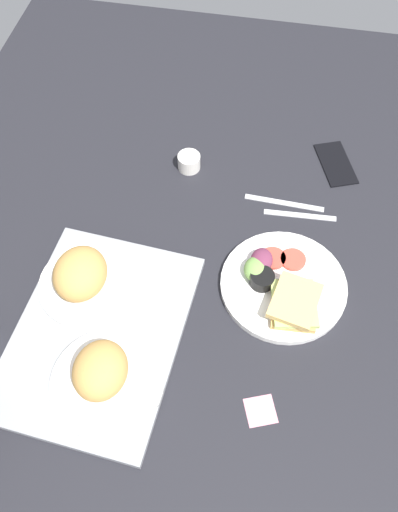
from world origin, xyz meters
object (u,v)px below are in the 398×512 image
object	(u,v)px
plate_with_salad	(282,285)
sticky_note	(261,411)
knife	(284,203)
espresso_cup	(189,162)
bread_plate_near	(103,375)
fork	(300,215)
serving_tray	(98,334)
bread_plate_far	(83,277)
cell_phone	(336,163)

from	to	relation	value
plate_with_salad	sticky_note	distance (cm)	27.00
knife	espresso_cup	bearing A→B (deg)	-13.97
knife	sticky_note	world-z (taller)	knife
plate_with_salad	sticky_note	world-z (taller)	plate_with_salad
bread_plate_near	plate_with_salad	xyz separation A→B (cm)	(27.28, -31.01, -3.34)
plate_with_salad	fork	bearing A→B (deg)	-6.67
bread_plate_near	espresso_cup	world-z (taller)	bread_plate_near
serving_tray	knife	world-z (taller)	serving_tray
bread_plate_far	knife	world-z (taller)	bread_plate_far
knife	plate_with_salad	bearing A→B (deg)	95.93
bread_plate_near	fork	size ratio (longest dim) A/B	1.28
plate_with_salad	knife	size ratio (longest dim) A/B	1.43
serving_tray	espresso_cup	bearing A→B (deg)	-10.95
cell_phone	espresso_cup	bearing A→B (deg)	81.01
knife	sticky_note	distance (cm)	50.59
sticky_note	knife	bearing A→B (deg)	0.61
plate_with_salad	knife	world-z (taller)	plate_with_salad
bread_plate_far	cell_phone	size ratio (longest dim) A/B	1.43
espresso_cup	cell_phone	bearing A→B (deg)	-77.81
sticky_note	plate_with_salad	bearing A→B (deg)	-2.23
plate_with_salad	fork	xyz separation A→B (cm)	(20.67, -2.42, -1.52)
serving_tray	plate_with_salad	xyz separation A→B (cm)	(17.54, -35.53, 0.97)
fork	sticky_note	xyz separation A→B (cm)	(-47.59, 3.47, -0.19)
cell_phone	serving_tray	bearing A→B (deg)	119.79
serving_tray	knife	size ratio (longest dim) A/B	2.37
sticky_note	bread_plate_far	bearing A→B (deg)	64.48
fork	knife	distance (cm)	5.00
knife	sticky_note	bearing A→B (deg)	92.71
espresso_cup	sticky_note	bearing A→B (deg)	-156.45
bread_plate_near	bread_plate_far	xyz separation A→B (cm)	(19.39, 9.90, 0.54)
serving_tray	plate_with_salad	bearing A→B (deg)	-63.73
plate_with_salad	sticky_note	size ratio (longest dim) A/B	4.85
knife	sticky_note	size ratio (longest dim) A/B	3.39
bread_plate_far	plate_with_salad	bearing A→B (deg)	-79.08
sticky_note	cell_phone	bearing A→B (deg)	-9.54
bread_plate_far	plate_with_salad	xyz separation A→B (cm)	(7.89, -40.91, -3.88)
espresso_cup	sticky_note	world-z (taller)	espresso_cup
bread_plate_near	fork	distance (cm)	58.65
bread_plate_near	fork	bearing A→B (deg)	-34.88
espresso_cup	fork	bearing A→B (deg)	-109.44
espresso_cup	fork	distance (cm)	30.38
serving_tray	fork	xyz separation A→B (cm)	(38.21, -37.95, -0.55)
bread_plate_far	knife	bearing A→B (deg)	-51.25
serving_tray	cell_phone	distance (cm)	72.23
knife	bread_plate_near	bearing A→B (deg)	62.10
bread_plate_far	espresso_cup	distance (cm)	41.52
plate_with_salad	knife	distance (cm)	23.77
espresso_cup	knife	size ratio (longest dim) A/B	0.29
knife	fork	bearing A→B (deg)	145.24
fork	plate_with_salad	bearing A→B (deg)	80.27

